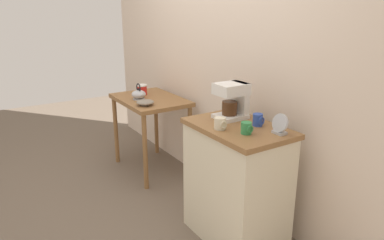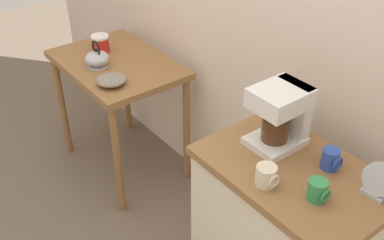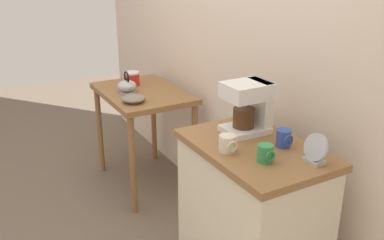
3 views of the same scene
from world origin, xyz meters
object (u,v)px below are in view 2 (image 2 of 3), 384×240
(coffee_maker, at_px, (282,113))
(mug_small_cream, at_px, (266,176))
(mug_tall_green, at_px, (318,190))
(table_clock, at_px, (378,182))
(canister_enamel, at_px, (101,44))
(mug_blue, at_px, (331,159))
(teakettle, at_px, (97,59))
(bowl_stoneware, at_px, (111,80))

(coffee_maker, relative_size, mug_small_cream, 3.08)
(mug_tall_green, xyz_separation_m, table_clock, (0.11, 0.18, 0.02))
(canister_enamel, distance_m, mug_blue, 1.66)
(coffee_maker, bearing_deg, teakettle, -171.87)
(mug_small_cream, distance_m, mug_tall_green, 0.19)
(bowl_stoneware, distance_m, canister_enamel, 0.43)
(bowl_stoneware, height_order, table_clock, table_clock)
(mug_blue, relative_size, mug_tall_green, 1.09)
(coffee_maker, distance_m, mug_tall_green, 0.36)
(canister_enamel, distance_m, mug_tall_green, 1.74)
(coffee_maker, xyz_separation_m, table_clock, (0.43, 0.04, -0.08))
(table_clock, bearing_deg, bowl_stoneware, -169.83)
(teakettle, distance_m, mug_small_cream, 1.41)
(bowl_stoneware, distance_m, mug_small_cream, 1.18)
(mug_small_cream, bearing_deg, teakettle, 177.96)
(teakettle, height_order, table_clock, table_clock)
(mug_blue, distance_m, mug_small_cream, 0.27)
(bowl_stoneware, height_order, mug_small_cream, mug_small_cream)
(mug_small_cream, xyz_separation_m, table_clock, (0.28, 0.27, 0.02))
(mug_tall_green, height_order, table_clock, table_clock)
(bowl_stoneware, distance_m, table_clock, 1.48)
(bowl_stoneware, bearing_deg, coffee_maker, 12.28)
(bowl_stoneware, height_order, mug_tall_green, mug_tall_green)
(canister_enamel, bearing_deg, coffee_maker, 2.72)
(mug_small_cream, height_order, mug_tall_green, mug_small_cream)
(coffee_maker, distance_m, mug_blue, 0.26)
(canister_enamel, height_order, mug_blue, mug_blue)
(teakettle, xyz_separation_m, mug_small_cream, (1.41, -0.05, 0.10))
(mug_blue, height_order, mug_small_cream, mug_blue)
(mug_small_cream, xyz_separation_m, mug_tall_green, (0.16, 0.09, -0.00))
(teakettle, bearing_deg, mug_tall_green, 1.37)
(canister_enamel, height_order, mug_small_cream, mug_small_cream)
(coffee_maker, height_order, mug_blue, coffee_maker)
(mug_blue, relative_size, mug_small_cream, 1.00)
(mug_small_cream, height_order, table_clock, table_clock)
(bowl_stoneware, relative_size, mug_blue, 1.94)
(coffee_maker, xyz_separation_m, mug_blue, (0.24, 0.03, -0.10))
(bowl_stoneware, xyz_separation_m, mug_blue, (1.26, 0.25, 0.12))
(coffee_maker, height_order, mug_small_cream, coffee_maker)
(teakettle, bearing_deg, bowl_stoneware, -10.35)
(teakettle, relative_size, mug_blue, 2.02)
(canister_enamel, relative_size, table_clock, 0.82)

